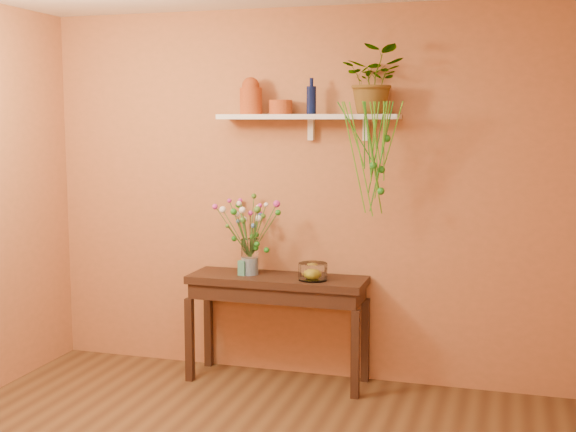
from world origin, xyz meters
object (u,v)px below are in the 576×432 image
(glass_vase, at_px, (250,259))
(bouquet, at_px, (250,219))
(sideboard, at_px, (277,292))
(terracotta_jug, at_px, (251,97))
(glass_bowl, at_px, (313,272))
(blue_bottle, at_px, (311,99))
(spider_plant, at_px, (374,80))

(glass_vase, bearing_deg, bouquet, -62.11)
(sideboard, height_order, terracotta_jug, terracotta_jug)
(bouquet, bearing_deg, glass_bowl, -5.77)
(sideboard, bearing_deg, blue_bottle, 19.98)
(sideboard, relative_size, glass_bowl, 6.33)
(sideboard, bearing_deg, glass_bowl, -10.67)
(blue_bottle, relative_size, spider_plant, 0.55)
(glass_bowl, bearing_deg, blue_bottle, 110.77)
(blue_bottle, distance_m, spider_plant, 0.47)
(sideboard, relative_size, spider_plant, 2.79)
(sideboard, relative_size, blue_bottle, 5.11)
(bouquet, bearing_deg, blue_bottle, 11.24)
(glass_vase, height_order, glass_bowl, glass_vase)
(blue_bottle, distance_m, glass_bowl, 1.21)
(spider_plant, distance_m, glass_bowl, 1.40)
(sideboard, bearing_deg, glass_vase, 177.58)
(sideboard, relative_size, bouquet, 2.58)
(terracotta_jug, bearing_deg, bouquet, -78.28)
(terracotta_jug, bearing_deg, glass_vase, -80.99)
(spider_plant, xyz_separation_m, glass_bowl, (-0.40, -0.12, -1.33))
(sideboard, bearing_deg, terracotta_jug, 158.07)
(terracotta_jug, bearing_deg, blue_bottle, -1.04)
(glass_vase, relative_size, bouquet, 0.52)
(sideboard, xyz_separation_m, bouquet, (-0.21, -0.00, 0.52))
(terracotta_jug, distance_m, spider_plant, 0.91)
(blue_bottle, relative_size, glass_vase, 0.96)
(terracotta_jug, distance_m, bouquet, 0.88)
(spider_plant, bearing_deg, bouquet, -175.24)
(spider_plant, bearing_deg, glass_vase, -176.07)
(terracotta_jug, relative_size, blue_bottle, 1.05)
(sideboard, xyz_separation_m, spider_plant, (0.67, 0.07, 1.50))
(sideboard, bearing_deg, bouquet, -179.04)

